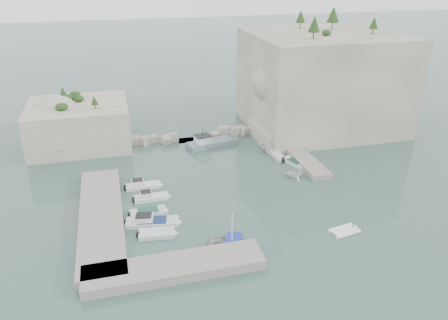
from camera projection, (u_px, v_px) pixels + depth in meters
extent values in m
plane|color=#3F5F55|center=(236.00, 199.00, 57.04)|extent=(400.00, 400.00, 0.00)
cube|color=beige|center=(322.00, 81.00, 79.07)|extent=(26.00, 22.00, 17.00)
cube|color=beige|center=(279.00, 133.00, 75.37)|extent=(8.00, 10.00, 2.50)
cube|color=beige|center=(79.00, 124.00, 72.89)|extent=(16.00, 14.00, 7.00)
cube|color=#9E9689|center=(101.00, 217.00, 51.97)|extent=(5.00, 24.00, 1.10)
cube|color=#9E9689|center=(175.00, 268.00, 43.49)|extent=(18.00, 4.00, 1.10)
cube|color=#9E9689|center=(300.00, 156.00, 68.81)|extent=(3.00, 16.00, 0.80)
cube|color=beige|center=(195.00, 136.00, 75.85)|extent=(28.00, 3.00, 1.40)
imported|color=silver|center=(232.00, 248.00, 47.33)|extent=(6.35, 5.67, 1.08)
imported|color=white|center=(294.00, 177.00, 62.97)|extent=(3.18, 2.80, 1.59)
imported|color=silver|center=(271.00, 150.00, 71.85)|extent=(4.41, 2.36, 1.61)
cylinder|color=white|center=(232.00, 228.00, 46.23)|extent=(0.10, 0.10, 4.20)
cone|color=#1E4219|center=(314.00, 24.00, 69.03)|extent=(1.96, 1.96, 2.45)
cone|color=#1E4219|center=(333.00, 14.00, 78.67)|extent=(2.24, 2.24, 2.80)
cone|color=#1E4219|center=(374.00, 23.00, 73.77)|extent=(1.57, 1.57, 1.96)
cone|color=#1E4219|center=(301.00, 16.00, 80.35)|extent=(1.79, 1.79, 2.24)
cone|color=#1E4219|center=(63.00, 92.00, 72.05)|extent=(1.40, 1.40, 1.75)
cone|color=#1E4219|center=(94.00, 100.00, 68.96)|extent=(1.12, 1.12, 1.40)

